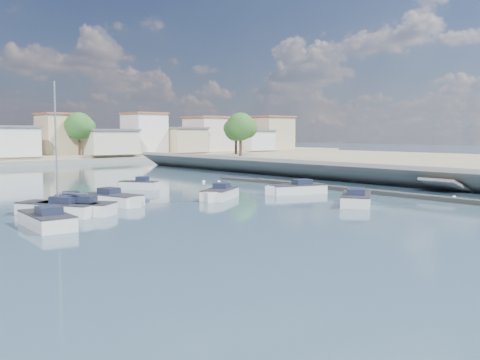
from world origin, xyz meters
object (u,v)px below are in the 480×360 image
(motorboat_a, at_px, (73,209))
(motorboat_f, at_px, (137,186))
(motorboat_b, at_px, (70,203))
(motorboat_e, at_px, (45,220))
(motorboat_d, at_px, (219,194))
(sailboat, at_px, (55,209))
(motorboat_c, at_px, (294,190))
(motorboat_h, at_px, (356,199))
(motorboat_g, at_px, (116,200))

(motorboat_a, bearing_deg, motorboat_f, 45.62)
(motorboat_b, xyz_separation_m, motorboat_e, (-4.18, -6.54, 0.00))
(motorboat_b, relative_size, motorboat_e, 0.90)
(motorboat_a, relative_size, motorboat_d, 1.05)
(motorboat_d, relative_size, motorboat_f, 1.30)
(motorboat_b, xyz_separation_m, sailboat, (-2.05, -2.40, 0.04))
(motorboat_b, bearing_deg, motorboat_c, -11.44)
(motorboat_a, xyz_separation_m, motorboat_c, (20.19, -0.92, 0.00))
(motorboat_e, xyz_separation_m, motorboat_f, (14.27, 14.93, -0.00))
(motorboat_c, height_order, motorboat_h, same)
(motorboat_g, xyz_separation_m, sailboat, (-5.36, -1.84, 0.04))
(motorboat_f, bearing_deg, motorboat_b, -140.23)
(motorboat_h, height_order, sailboat, sailboat)
(motorboat_e, height_order, motorboat_f, same)
(sailboat, bearing_deg, motorboat_g, 18.94)
(motorboat_a, xyz_separation_m, motorboat_h, (18.76, -8.92, -0.00))
(motorboat_c, bearing_deg, motorboat_g, 168.18)
(motorboat_d, height_order, motorboat_h, same)
(motorboat_e, distance_m, motorboat_g, 9.58)
(motorboat_b, height_order, motorboat_d, same)
(motorboat_b, height_order, motorboat_e, same)
(motorboat_a, height_order, sailboat, sailboat)
(motorboat_d, height_order, sailboat, sailboat)
(motorboat_c, relative_size, motorboat_f, 1.54)
(motorboat_h, bearing_deg, motorboat_c, 79.91)
(motorboat_a, bearing_deg, motorboat_c, -2.61)
(motorboat_h, bearing_deg, motorboat_f, 110.67)
(motorboat_b, relative_size, motorboat_d, 1.03)
(motorboat_b, relative_size, motorboat_c, 0.87)
(motorboat_b, distance_m, motorboat_d, 11.88)
(motorboat_c, relative_size, sailboat, 0.65)
(sailboat, bearing_deg, motorboat_h, -25.60)
(motorboat_e, relative_size, motorboat_f, 1.50)
(motorboat_e, xyz_separation_m, sailboat, (2.13, 4.14, 0.04))
(motorboat_c, relative_size, motorboat_e, 1.03)
(motorboat_a, height_order, motorboat_g, same)
(motorboat_h, distance_m, sailboat, 21.94)
(motorboat_f, bearing_deg, sailboat, -138.36)
(motorboat_g, bearing_deg, sailboat, -161.06)
(motorboat_g, height_order, motorboat_h, same)
(motorboat_a, relative_size, sailboat, 0.57)
(motorboat_a, height_order, motorboat_e, same)
(motorboat_f, xyz_separation_m, motorboat_g, (-6.78, -8.96, 0.00))
(motorboat_e, bearing_deg, motorboat_a, 48.57)
(motorboat_d, relative_size, motorboat_g, 0.89)
(motorboat_b, distance_m, motorboat_g, 3.36)
(motorboat_a, distance_m, motorboat_b, 3.13)
(motorboat_c, height_order, motorboat_d, same)
(motorboat_a, distance_m, motorboat_g, 4.95)
(motorboat_a, bearing_deg, motorboat_e, -131.43)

